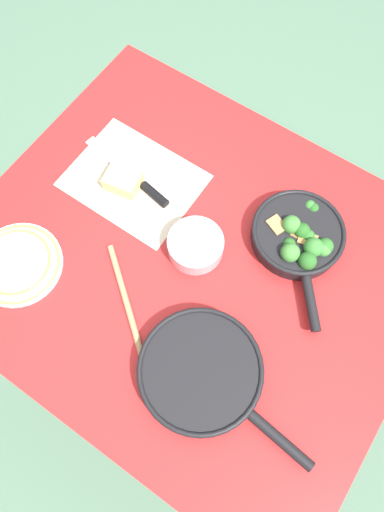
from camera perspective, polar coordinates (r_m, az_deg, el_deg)
name	(u,v)px	position (r m, az deg, el deg)	size (l,w,h in m)	color
ground_plane	(192,326)	(1.82, 0.00, -8.70)	(14.00, 14.00, 0.00)	#51755B
dining_table_red	(192,270)	(1.20, 0.00, -1.78)	(1.11, 0.94, 0.73)	red
skillet_broccoli	(299,237)	(1.14, 13.23, 2.37)	(0.28, 0.31, 0.08)	black
skillet_eggs	(202,372)	(1.03, 1.21, -14.29)	(0.43, 0.28, 0.05)	black
wooden_spoon	(137,338)	(1.07, -6.91, -10.19)	(0.33, 0.26, 0.02)	tan
parchment_sheet	(134,180)	(1.23, -7.30, 9.36)	(0.34, 0.26, 0.00)	beige
grater_knife	(138,181)	(1.22, -6.77, 9.33)	(0.30, 0.07, 0.02)	silver
cheese_block	(123,181)	(1.21, -8.59, 9.24)	(0.10, 0.08, 0.05)	#EFD67A
dinner_plate_stack	(17,263)	(1.18, -21.04, -0.86)	(0.22, 0.22, 0.03)	white
prep_bowl_steel	(196,245)	(1.11, 0.45, 1.33)	(0.14, 0.14, 0.05)	#B7B7BC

